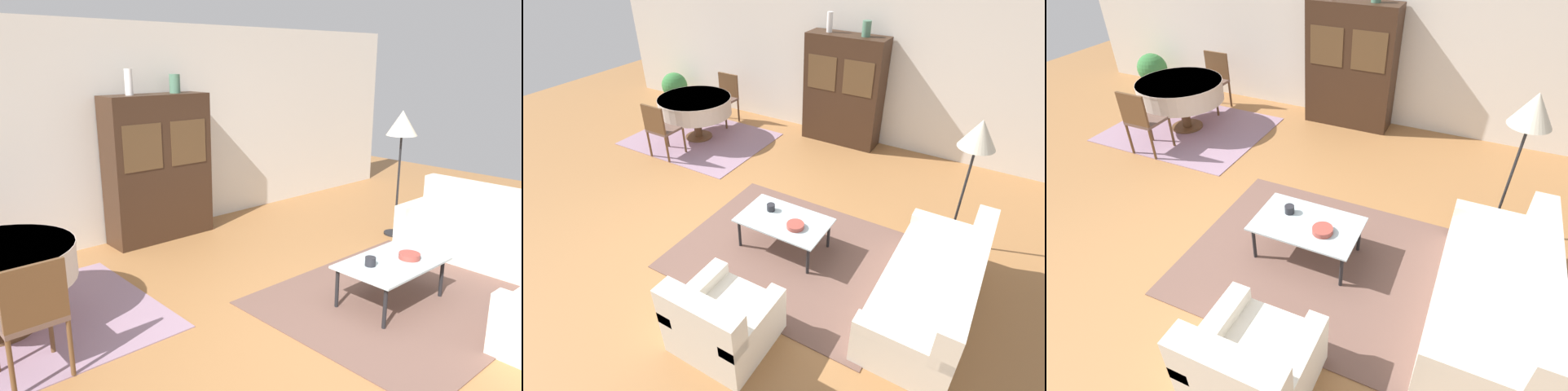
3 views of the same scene
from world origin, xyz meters
The scene contains 15 objects.
ground_plane centered at (0.00, 0.00, 0.00)m, with size 14.00×14.00×0.00m, color #9E6B3D.
wall_back centered at (0.00, 3.63, 1.35)m, with size 10.00×0.06×2.70m.
area_rug centered at (0.99, 0.23, 0.01)m, with size 2.59×2.11×0.01m.
dining_rug centered at (-2.00, 2.08, 0.01)m, with size 2.39×1.90×0.01m.
couch centered at (2.62, 0.18, 0.29)m, with size 0.84×1.90×0.81m.
armchair centered at (1.07, -1.18, 0.29)m, with size 0.82×0.80×0.78m.
coffee_table centered at (0.85, 0.29, 0.38)m, with size 1.05×0.65×0.40m.
display_cabinet centered at (0.20, 3.36, 0.92)m, with size 1.33×0.45×1.84m.
dining_table centered at (-2.07, 2.11, 0.61)m, with size 1.28×1.28×0.76m.
dining_chair_near centered at (-2.07, 1.26, 0.54)m, with size 0.44×0.44×0.92m.
dining_chair_far centered at (-2.07, 2.97, 0.54)m, with size 0.44×0.44×0.92m.
floor_lamp centered at (2.57, 1.39, 1.40)m, with size 0.39×0.39×1.63m.
cup centered at (0.62, 0.36, 0.46)m, with size 0.10×0.10×0.08m.
bowl centered at (1.04, 0.22, 0.44)m, with size 0.20×0.20×0.05m.
potted_plant centered at (-3.57, 3.13, 0.39)m, with size 0.54×0.54×0.70m.
Camera 3 is at (2.10, -2.49, 2.99)m, focal length 28.00 mm.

